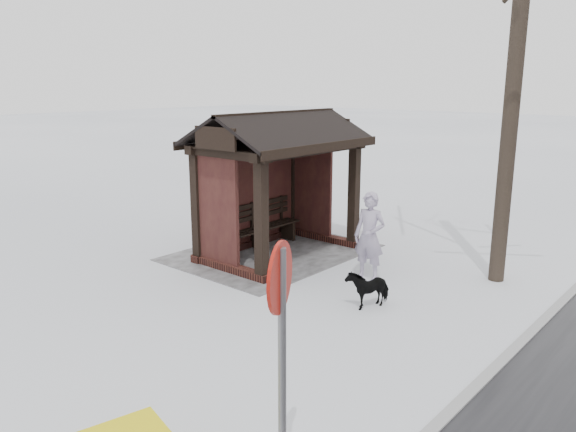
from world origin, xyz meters
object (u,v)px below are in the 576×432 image
at_px(bus_shelter, 273,155).
at_px(dog, 368,287).
at_px(road_sign, 281,320).
at_px(pedestrian, 369,236).

bearing_deg(bus_shelter, dog, 69.91).
distance_m(bus_shelter, road_sign, 7.51).
relative_size(dog, road_sign, 0.31).
height_order(bus_shelter, dog, bus_shelter).
xyz_separation_m(pedestrian, dog, (1.11, 0.71, -0.53)).
xyz_separation_m(bus_shelter, pedestrian, (0.06, 2.49, -1.32)).
distance_m(bus_shelter, dog, 3.87).
bearing_deg(dog, road_sign, -48.48).
xyz_separation_m(pedestrian, road_sign, (5.45, 2.60, 0.89)).
bearing_deg(pedestrian, dog, -63.15).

